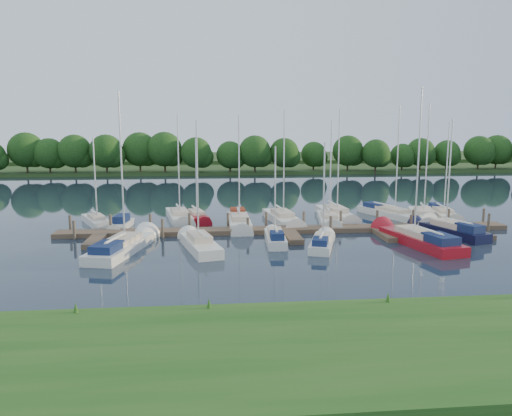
{
  "coord_description": "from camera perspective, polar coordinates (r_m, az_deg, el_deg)",
  "views": [
    {
      "loc": [
        -6.88,
        -34.85,
        9.27
      ],
      "look_at": [
        -2.78,
        8.0,
        2.2
      ],
      "focal_mm": 35.0,
      "sensor_mm": 36.0,
      "label": 1
    }
  ],
  "objects": [
    {
      "name": "sailboat_s_4",
      "position": [
        41.62,
        18.0,
        -3.53
      ],
      "size": [
        4.04,
        10.14,
        12.73
      ],
      "rotation": [
        0.0,
        0.0,
        0.2
      ],
      "color": "maroon",
      "rests_on": "ground"
    },
    {
      "name": "far_shore",
      "position": [
        110.43,
        -1.88,
        4.66
      ],
      "size": [
        180.0,
        30.0,
        0.6
      ],
      "primitive_type": "cube",
      "color": "#223B16",
      "rests_on": "ground"
    },
    {
      "name": "sailboat_n_0",
      "position": [
        49.78,
        -17.73,
        -1.54
      ],
      "size": [
        3.88,
        6.6,
        8.64
      ],
      "rotation": [
        0.0,
        0.0,
        3.57
      ],
      "color": "white",
      "rests_on": "ground"
    },
    {
      "name": "near_bank",
      "position": [
        22.0,
        13.76,
        -15.16
      ],
      "size": [
        90.0,
        10.0,
        0.5
      ],
      "primitive_type": "cube",
      "color": "#1E4E16",
      "rests_on": "ground"
    },
    {
      "name": "sailboat_s_0",
      "position": [
        38.69,
        -15.0,
        -4.36
      ],
      "size": [
        4.19,
        9.75,
        12.19
      ],
      "rotation": [
        0.0,
        0.0,
        -0.24
      ],
      "color": "white",
      "rests_on": "ground"
    },
    {
      "name": "sailboat_n_6",
      "position": [
        48.79,
        8.35,
        -1.41
      ],
      "size": [
        2.95,
        8.15,
        10.2
      ],
      "rotation": [
        0.0,
        0.0,
        2.99
      ],
      "color": "white",
      "rests_on": "ground"
    },
    {
      "name": "distant_hill",
      "position": [
        135.3,
        -2.55,
        5.68
      ],
      "size": [
        220.0,
        40.0,
        1.4
      ],
      "primitive_type": "cube",
      "color": "#365424",
      "rests_on": "ground"
    },
    {
      "name": "sailboat_n_7",
      "position": [
        51.34,
        9.15,
        -0.88
      ],
      "size": [
        2.58,
        8.96,
        11.44
      ],
      "rotation": [
        0.0,
        0.0,
        3.2
      ],
      "color": "white",
      "rests_on": "ground"
    },
    {
      "name": "treeline",
      "position": [
        97.22,
        -1.66,
        6.23
      ],
      "size": [
        147.84,
        10.16,
        8.24
      ],
      "color": "#38281C",
      "rests_on": "ground"
    },
    {
      "name": "sailboat_s_5",
      "position": [
        45.82,
        21.28,
        -2.55
      ],
      "size": [
        3.92,
        7.98,
        10.4
      ],
      "rotation": [
        0.0,
        0.0,
        0.32
      ],
      "color": "black",
      "rests_on": "ground"
    },
    {
      "name": "sailboat_s_3",
      "position": [
        39.04,
        7.58,
        -4.02
      ],
      "size": [
        3.18,
        6.53,
        8.43
      ],
      "rotation": [
        0.0,
        0.0,
        -0.32
      ],
      "color": "white",
      "rests_on": "ground"
    },
    {
      "name": "sailboat_n_4",
      "position": [
        46.8,
        -1.94,
        -1.69
      ],
      "size": [
        1.99,
        8.3,
        10.72
      ],
      "rotation": [
        0.0,
        0.0,
        3.14
      ],
      "color": "white",
      "rests_on": "ground"
    },
    {
      "name": "sailboat_n_3",
      "position": [
        50.18,
        -6.81,
        -1.07
      ],
      "size": [
        2.81,
        6.6,
        8.46
      ],
      "rotation": [
        0.0,
        0.0,
        3.38
      ],
      "color": "maroon",
      "rests_on": "ground"
    },
    {
      "name": "ground",
      "position": [
        36.71,
        5.54,
        -5.34
      ],
      "size": [
        260.0,
        260.0,
        0.0
      ],
      "primitive_type": "plane",
      "color": "#1A2534",
      "rests_on": "ground"
    },
    {
      "name": "sailboat_n_5",
      "position": [
        48.64,
        3.07,
        -1.34
      ],
      "size": [
        3.0,
        8.92,
        11.26
      ],
      "rotation": [
        0.0,
        0.0,
        3.27
      ],
      "color": "white",
      "rests_on": "ground"
    },
    {
      "name": "sailboat_n_9",
      "position": [
        51.97,
        18.57,
        -1.12
      ],
      "size": [
        4.56,
        9.36,
        11.93
      ],
      "rotation": [
        0.0,
        0.0,
        2.83
      ],
      "color": "white",
      "rests_on": "ground"
    },
    {
      "name": "sailboat_n_2",
      "position": [
        50.39,
        -8.72,
        -1.07
      ],
      "size": [
        3.21,
        8.66,
        10.83
      ],
      "rotation": [
        0.0,
        0.0,
        3.31
      ],
      "color": "white",
      "rests_on": "ground"
    },
    {
      "name": "sailboat_s_1",
      "position": [
        38.34,
        -6.48,
        -4.28
      ],
      "size": [
        3.42,
        7.88,
        10.17
      ],
      "rotation": [
        0.0,
        0.0,
        0.25
      ],
      "color": "white",
      "rests_on": "ground"
    },
    {
      "name": "sailboat_n_10",
      "position": [
        54.9,
        20.56,
        -0.67
      ],
      "size": [
        3.03,
        8.03,
        10.04
      ],
      "rotation": [
        0.0,
        0.0,
        2.97
      ],
      "color": "white",
      "rests_on": "ground"
    },
    {
      "name": "motorboat",
      "position": [
        47.43,
        -15.15,
        -1.87
      ],
      "size": [
        1.76,
        4.66,
        1.5
      ],
      "rotation": [
        0.0,
        0.0,
        3.03
      ],
      "color": "white",
      "rests_on": "ground"
    },
    {
      "name": "sailboat_n_8",
      "position": [
        53.32,
        15.3,
        -0.68
      ],
      "size": [
        4.97,
        9.22,
        11.69
      ],
      "rotation": [
        0.0,
        0.0,
        3.52
      ],
      "color": "white",
      "rests_on": "ground"
    },
    {
      "name": "dock",
      "position": [
        43.67,
        3.72,
        -2.68
      ],
      "size": [
        40.0,
        6.0,
        0.4
      ],
      "color": "brown",
      "rests_on": "ground"
    },
    {
      "name": "mooring_pilings",
      "position": [
        44.67,
        3.5,
        -1.88
      ],
      "size": [
        38.24,
        2.84,
        2.0
      ],
      "color": "#473D33",
      "rests_on": "ground"
    },
    {
      "name": "sailboat_s_2",
      "position": [
        40.06,
        2.22,
        -3.57
      ],
      "size": [
        1.71,
        6.14,
        8.12
      ],
      "rotation": [
        0.0,
        0.0,
        -0.05
      ],
      "color": "white",
      "rests_on": "ground"
    }
  ]
}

